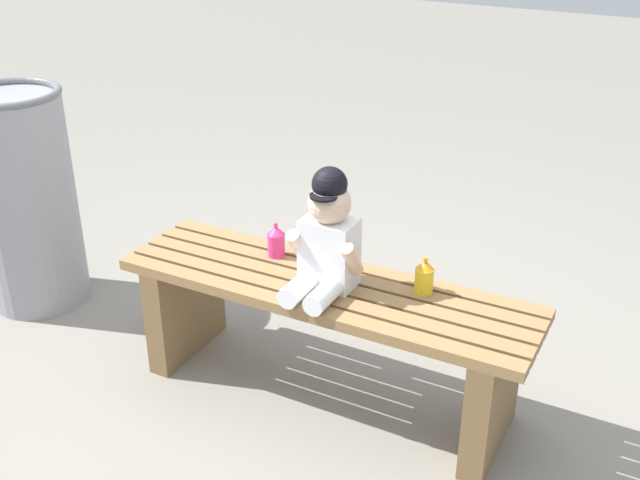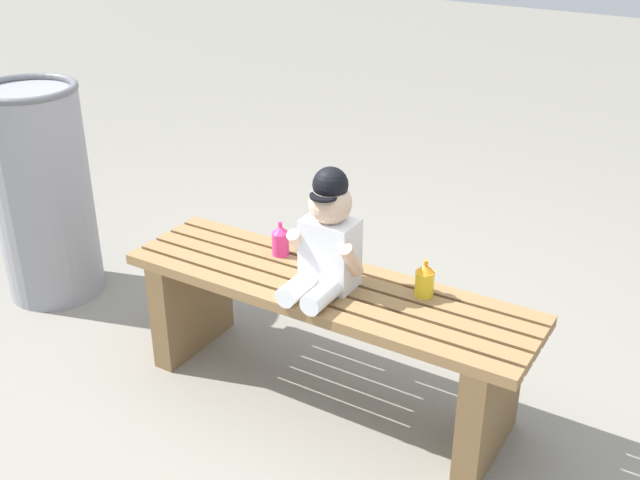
% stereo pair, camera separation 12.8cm
% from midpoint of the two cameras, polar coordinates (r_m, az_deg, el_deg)
% --- Properties ---
extents(ground_plane, '(16.00, 16.00, 0.00)m').
position_cam_midpoint_polar(ground_plane, '(2.76, 1.77, -11.25)').
color(ground_plane, gray).
extents(park_bench, '(1.40, 0.38, 0.44)m').
position_cam_midpoint_polar(park_bench, '(2.59, 1.86, -6.15)').
color(park_bench, olive).
rests_on(park_bench, ground_plane).
extents(child_figure, '(0.23, 0.27, 0.40)m').
position_cam_midpoint_polar(child_figure, '(2.41, 2.04, 0.15)').
color(child_figure, white).
rests_on(child_figure, park_bench).
extents(sippy_cup_left, '(0.06, 0.06, 0.12)m').
position_cam_midpoint_polar(sippy_cup_left, '(2.67, -1.56, 0.03)').
color(sippy_cup_left, '#E5337F').
rests_on(sippy_cup_left, park_bench).
extents(sippy_cup_right, '(0.06, 0.06, 0.12)m').
position_cam_midpoint_polar(sippy_cup_right, '(2.45, 9.23, -2.89)').
color(sippy_cup_right, yellow).
rests_on(sippy_cup_right, park_bench).
extents(trash_bin, '(0.40, 0.40, 0.90)m').
position_cam_midpoint_polar(trash_bin, '(3.35, -18.77, 3.32)').
color(trash_bin, gray).
rests_on(trash_bin, ground_plane).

